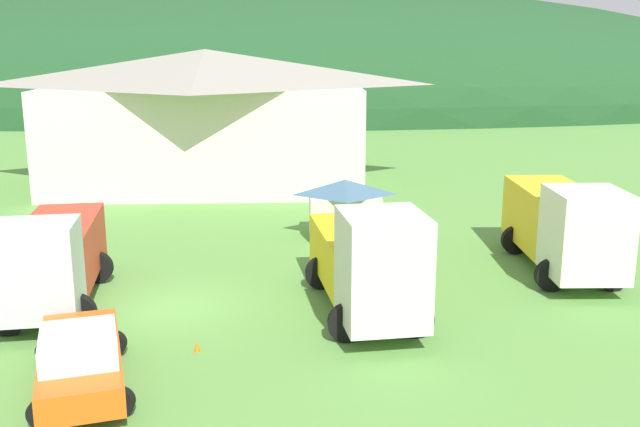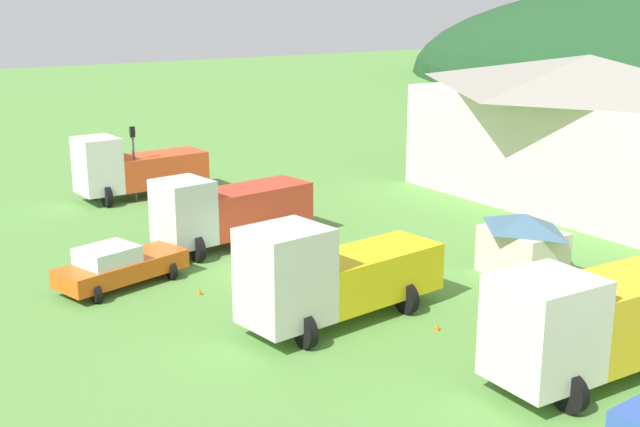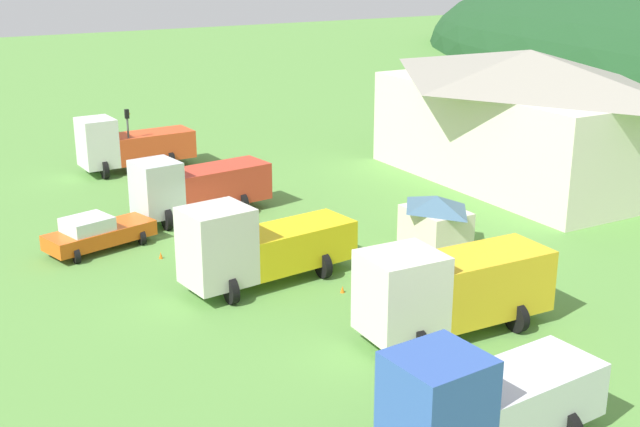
{
  "view_description": "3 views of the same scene",
  "coord_description": "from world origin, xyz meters",
  "px_view_note": "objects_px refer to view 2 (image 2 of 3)",
  "views": [
    {
      "loc": [
        3.7,
        -21.9,
        8.31
      ],
      "look_at": [
        4.83,
        3.52,
        2.17
      ],
      "focal_mm": 41.11,
      "sensor_mm": 36.0,
      "label": 1
    },
    {
      "loc": [
        27.41,
        -15.37,
        10.73
      ],
      "look_at": [
        -0.34,
        2.99,
        1.83
      ],
      "focal_mm": 46.38,
      "sensor_mm": 36.0,
      "label": 2
    },
    {
      "loc": [
        34.99,
        -14.5,
        13.42
      ],
      "look_at": [
        3.36,
        3.65,
        1.61
      ],
      "focal_mm": 46.77,
      "sensor_mm": 36.0,
      "label": 3
    }
  ],
  "objects_px": {
    "play_shed_cream": "(523,243)",
    "heavy_rig_white": "(133,168)",
    "tow_truck_silver": "(227,210)",
    "traffic_cone_near_pickup": "(200,295)",
    "depot_building": "(585,126)",
    "service_pickup_orange": "(119,266)",
    "traffic_cone_mid_row": "(437,331)",
    "heavy_rig_striped": "(595,320)",
    "traffic_light_west": "(134,156)",
    "flatbed_truck_yellow": "(328,274)"
  },
  "relations": [
    {
      "from": "heavy_rig_striped",
      "to": "traffic_cone_mid_row",
      "type": "bearing_deg",
      "value": -73.66
    },
    {
      "from": "traffic_cone_mid_row",
      "to": "service_pickup_orange",
      "type": "bearing_deg",
      "value": -143.85
    },
    {
      "from": "tow_truck_silver",
      "to": "traffic_light_west",
      "type": "relative_size",
      "value": 1.83
    },
    {
      "from": "play_shed_cream",
      "to": "traffic_light_west",
      "type": "xyz_separation_m",
      "value": [
        -19.63,
        -8.24,
        1.19
      ]
    },
    {
      "from": "heavy_rig_white",
      "to": "service_pickup_orange",
      "type": "height_order",
      "value": "heavy_rig_white"
    },
    {
      "from": "heavy_rig_white",
      "to": "flatbed_truck_yellow",
      "type": "bearing_deg",
      "value": 83.95
    },
    {
      "from": "depot_building",
      "to": "traffic_cone_mid_row",
      "type": "bearing_deg",
      "value": -62.87
    },
    {
      "from": "tow_truck_silver",
      "to": "traffic_light_west",
      "type": "distance_m",
      "value": 9.92
    },
    {
      "from": "traffic_cone_near_pickup",
      "to": "traffic_light_west",
      "type": "bearing_deg",
      "value": 167.3
    },
    {
      "from": "heavy_rig_striped",
      "to": "traffic_light_west",
      "type": "relative_size",
      "value": 1.84
    },
    {
      "from": "play_shed_cream",
      "to": "service_pickup_orange",
      "type": "height_order",
      "value": "play_shed_cream"
    },
    {
      "from": "tow_truck_silver",
      "to": "traffic_cone_near_pickup",
      "type": "bearing_deg",
      "value": 46.08
    },
    {
      "from": "depot_building",
      "to": "heavy_rig_white",
      "type": "relative_size",
      "value": 2.6
    },
    {
      "from": "flatbed_truck_yellow",
      "to": "service_pickup_orange",
      "type": "bearing_deg",
      "value": -65.08
    },
    {
      "from": "play_shed_cream",
      "to": "tow_truck_silver",
      "type": "bearing_deg",
      "value": -141.02
    },
    {
      "from": "play_shed_cream",
      "to": "heavy_rig_white",
      "type": "bearing_deg",
      "value": -158.59
    },
    {
      "from": "depot_building",
      "to": "tow_truck_silver",
      "type": "relative_size",
      "value": 2.5
    },
    {
      "from": "traffic_light_west",
      "to": "traffic_cone_near_pickup",
      "type": "xyz_separation_m",
      "value": [
        14.72,
        -3.32,
        -2.47
      ]
    },
    {
      "from": "tow_truck_silver",
      "to": "traffic_cone_near_pickup",
      "type": "relative_size",
      "value": 12.21
    },
    {
      "from": "service_pickup_orange",
      "to": "traffic_light_west",
      "type": "relative_size",
      "value": 1.32
    },
    {
      "from": "heavy_rig_white",
      "to": "traffic_light_west",
      "type": "bearing_deg",
      "value": 72.35
    },
    {
      "from": "heavy_rig_striped",
      "to": "service_pickup_orange",
      "type": "distance_m",
      "value": 17.18
    },
    {
      "from": "heavy_rig_white",
      "to": "service_pickup_orange",
      "type": "xyz_separation_m",
      "value": [
        13.05,
        -5.65,
        -0.83
      ]
    },
    {
      "from": "service_pickup_orange",
      "to": "traffic_light_west",
      "type": "height_order",
      "value": "traffic_light_west"
    },
    {
      "from": "play_shed_cream",
      "to": "traffic_cone_near_pickup",
      "type": "relative_size",
      "value": 5.32
    },
    {
      "from": "heavy_rig_striped",
      "to": "flatbed_truck_yellow",
      "type": "bearing_deg",
      "value": -60.37
    },
    {
      "from": "service_pickup_orange",
      "to": "heavy_rig_striped",
      "type": "bearing_deg",
      "value": 104.77
    },
    {
      "from": "tow_truck_silver",
      "to": "depot_building",
      "type": "bearing_deg",
      "value": 165.07
    },
    {
      "from": "play_shed_cream",
      "to": "traffic_cone_near_pickup",
      "type": "distance_m",
      "value": 12.62
    },
    {
      "from": "flatbed_truck_yellow",
      "to": "traffic_light_west",
      "type": "xyz_separation_m",
      "value": [
        -19.61,
        0.91,
        0.71
      ]
    },
    {
      "from": "flatbed_truck_yellow",
      "to": "play_shed_cream",
      "type": "bearing_deg",
      "value": 173.33
    },
    {
      "from": "heavy_rig_striped",
      "to": "traffic_cone_near_pickup",
      "type": "relative_size",
      "value": 12.26
    },
    {
      "from": "flatbed_truck_yellow",
      "to": "traffic_cone_mid_row",
      "type": "distance_m",
      "value": 4.02
    },
    {
      "from": "service_pickup_orange",
      "to": "traffic_cone_mid_row",
      "type": "distance_m",
      "value": 12.21
    },
    {
      "from": "heavy_rig_striped",
      "to": "traffic_light_west",
      "type": "height_order",
      "value": "traffic_light_west"
    },
    {
      "from": "tow_truck_silver",
      "to": "traffic_cone_near_pickup",
      "type": "xyz_separation_m",
      "value": [
        4.84,
        -3.67,
        -1.65
      ]
    },
    {
      "from": "heavy_rig_striped",
      "to": "traffic_cone_mid_row",
      "type": "xyz_separation_m",
      "value": [
        -5.06,
        -1.33,
        -1.82
      ]
    },
    {
      "from": "flatbed_truck_yellow",
      "to": "heavy_rig_striped",
      "type": "xyz_separation_m",
      "value": [
        7.5,
        3.99,
        0.07
      ]
    },
    {
      "from": "flatbed_truck_yellow",
      "to": "traffic_light_west",
      "type": "height_order",
      "value": "traffic_light_west"
    },
    {
      "from": "play_shed_cream",
      "to": "service_pickup_orange",
      "type": "relative_size",
      "value": 0.6
    },
    {
      "from": "traffic_light_west",
      "to": "traffic_cone_mid_row",
      "type": "height_order",
      "value": "traffic_light_west"
    },
    {
      "from": "depot_building",
      "to": "play_shed_cream",
      "type": "bearing_deg",
      "value": -59.51
    },
    {
      "from": "tow_truck_silver",
      "to": "service_pickup_orange",
      "type": "bearing_deg",
      "value": 15.25
    },
    {
      "from": "tow_truck_silver",
      "to": "traffic_cone_mid_row",
      "type": "bearing_deg",
      "value": 89.81
    },
    {
      "from": "heavy_rig_white",
      "to": "service_pickup_orange",
      "type": "distance_m",
      "value": 14.24
    },
    {
      "from": "heavy_rig_white",
      "to": "tow_truck_silver",
      "type": "xyz_separation_m",
      "value": [
        10.71,
        0.13,
        -0.01
      ]
    },
    {
      "from": "heavy_rig_striped",
      "to": "service_pickup_orange",
      "type": "bearing_deg",
      "value": -58.62
    },
    {
      "from": "service_pickup_orange",
      "to": "traffic_cone_near_pickup",
      "type": "xyz_separation_m",
      "value": [
        2.5,
        2.11,
        -0.83
      ]
    },
    {
      "from": "play_shed_cream",
      "to": "tow_truck_silver",
      "type": "height_order",
      "value": "tow_truck_silver"
    },
    {
      "from": "play_shed_cream",
      "to": "service_pickup_orange",
      "type": "xyz_separation_m",
      "value": [
        -7.41,
        -13.67,
        -0.46
      ]
    }
  ]
}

